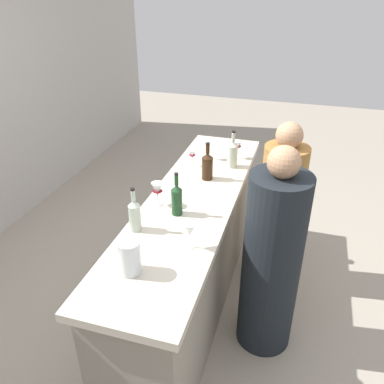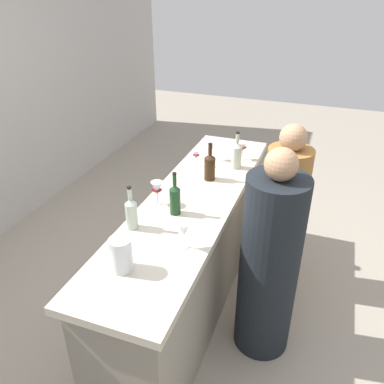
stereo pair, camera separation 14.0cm
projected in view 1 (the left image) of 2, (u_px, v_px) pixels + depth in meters
name	position (u px, v px, depth m)	size (l,w,h in m)	color
ground_plane	(192.00, 302.00, 3.15)	(12.00, 12.00, 0.00)	#9E9384
bar_counter	(192.00, 254.00, 2.91)	(2.36, 0.59, 0.97)	gray
wine_bottle_leftmost_clear_pale	(135.00, 214.00, 2.30)	(0.07, 0.07, 0.28)	#B7C6B2
wine_bottle_second_left_olive_green	(177.00, 199.00, 2.45)	(0.07, 0.07, 0.29)	#193D1E
wine_bottle_center_amber_brown	(207.00, 166.00, 2.88)	(0.08, 0.08, 0.29)	#331E0F
wine_bottle_second_right_clear_pale	(232.00, 153.00, 3.07)	(0.08, 0.08, 0.30)	#B7C6B2
wine_glass_near_left	(237.00, 146.00, 3.21)	(0.07, 0.07, 0.15)	white
wine_glass_near_center	(190.00, 231.00, 2.14)	(0.07, 0.07, 0.15)	white
wine_glass_near_right	(207.00, 147.00, 3.20)	(0.06, 0.06, 0.15)	white
wine_glass_far_left	(192.00, 155.00, 3.09)	(0.07, 0.07, 0.14)	white
wine_glass_far_center	(157.00, 190.00, 2.55)	(0.08, 0.08, 0.16)	white
water_pitcher	(130.00, 257.00, 1.97)	(0.12, 0.12, 0.19)	silver
person_left_guest	(279.00, 213.00, 3.12)	(0.38, 0.38, 1.40)	#9E6B33
person_center_guest	(271.00, 262.00, 2.53)	(0.49, 0.49, 1.49)	black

